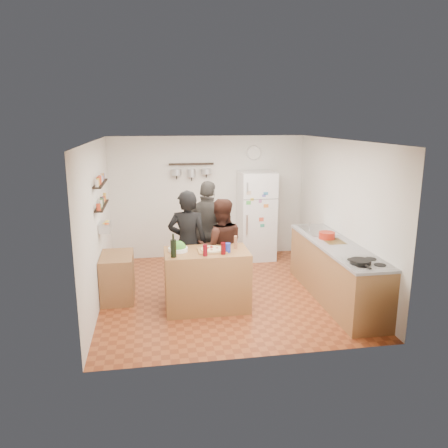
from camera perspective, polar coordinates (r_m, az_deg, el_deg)
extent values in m
plane|color=brown|center=(7.41, 0.13, -8.86)|extent=(4.20, 4.20, 0.00)
plane|color=white|center=(6.86, 0.14, 10.84)|extent=(4.20, 4.20, 0.00)
plane|color=silver|center=(9.07, -2.07, 3.52)|extent=(4.00, 0.00, 4.00)
plane|color=silver|center=(6.99, -16.26, -0.01)|extent=(0.00, 4.20, 4.20)
plane|color=silver|center=(7.61, 15.16, 1.13)|extent=(0.00, 4.20, 4.20)
cube|color=olive|center=(6.67, -2.26, -7.27)|extent=(1.25, 0.72, 0.91)
cube|color=olive|center=(6.51, -1.57, -3.46)|extent=(0.42, 0.34, 0.02)
cylinder|color=beige|center=(6.50, -1.57, -3.30)|extent=(0.34, 0.34, 0.02)
cylinder|color=white|center=(6.52, -6.02, -3.32)|extent=(0.29, 0.29, 0.06)
cylinder|color=black|center=(6.23, -6.62, -3.20)|extent=(0.08, 0.08, 0.25)
cylinder|color=#5B0711|center=(6.26, -2.48, -3.46)|extent=(0.07, 0.07, 0.16)
cylinder|color=#54070B|center=(6.34, -0.10, -3.21)|extent=(0.07, 0.07, 0.17)
cylinder|color=brown|center=(6.61, 1.52, -2.54)|extent=(0.05, 0.05, 0.16)
cylinder|color=#1B2D98|center=(6.43, 0.49, -3.12)|extent=(0.09, 0.09, 0.14)
imported|color=black|center=(7.04, -4.76, -2.58)|extent=(0.71, 0.54, 1.75)
imported|color=black|center=(7.07, -0.45, -3.08)|extent=(0.79, 0.62, 1.60)
imported|color=#2E2C29|center=(7.57, -2.01, -1.15)|extent=(1.14, 0.89, 1.81)
cube|color=#9E7042|center=(7.22, 14.38, -6.09)|extent=(0.63, 2.63, 0.90)
cube|color=white|center=(6.27, 18.08, -4.91)|extent=(0.60, 0.62, 0.02)
cylinder|color=black|center=(6.19, 17.38, -4.72)|extent=(0.28, 0.28, 0.05)
cube|color=silver|center=(7.84, 12.11, -0.86)|extent=(0.50, 0.80, 0.03)
cube|color=brown|center=(7.21, 14.12, -2.26)|extent=(0.30, 0.40, 0.02)
cylinder|color=#A52312|center=(7.33, 13.28, -1.45)|extent=(0.26, 0.26, 0.11)
cube|color=white|center=(8.97, 4.28, 1.10)|extent=(0.70, 0.68, 1.80)
cylinder|color=silver|center=(9.10, 3.92, 9.25)|extent=(0.30, 0.03, 0.30)
cube|color=black|center=(7.13, -15.65, 2.33)|extent=(0.12, 1.00, 0.02)
cube|color=black|center=(7.07, -15.83, 5.12)|extent=(0.12, 1.00, 0.02)
cube|color=silver|center=(7.19, -15.24, -0.39)|extent=(0.18, 0.35, 0.14)
cube|color=#8E5E3B|center=(7.23, -13.72, -6.73)|extent=(0.50, 0.80, 0.73)
cube|color=black|center=(8.83, -4.29, 7.82)|extent=(0.90, 0.04, 0.04)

